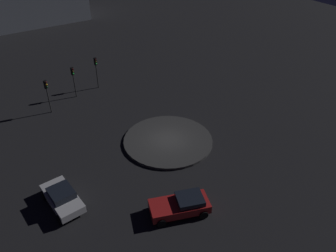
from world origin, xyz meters
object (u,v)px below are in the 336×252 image
object	(u,v)px
traffic_light_east	(73,76)
car_red	(181,205)
traffic_light_northeast	(47,90)
traffic_light_east_near	(96,67)
car_silver	(62,197)

from	to	relation	value
traffic_light_east	car_red	bearing A→B (deg)	-16.97
traffic_light_northeast	traffic_light_east_near	bearing A→B (deg)	77.75
car_red	car_silver	bearing A→B (deg)	-18.90
car_silver	traffic_light_east_near	world-z (taller)	traffic_light_east_near
car_red	traffic_light_northeast	size ratio (longest dim) A/B	1.23
car_red	traffic_light_east	world-z (taller)	traffic_light_east
traffic_light_east	traffic_light_east_near	bearing A→B (deg)	86.13
car_silver	traffic_light_east	bearing A→B (deg)	-28.55
car_silver	traffic_light_east_near	size ratio (longest dim) A/B	1.12
car_red	traffic_light_east_near	distance (m)	22.37
car_silver	traffic_light_east_near	xyz separation A→B (m)	(16.95, -9.37, 2.02)
traffic_light_east_near	traffic_light_northeast	bearing A→B (deg)	-72.62
car_red	traffic_light_east_near	size ratio (longest dim) A/B	1.20
traffic_light_northeast	traffic_light_east_near	world-z (taller)	traffic_light_east_near
car_silver	traffic_light_northeast	bearing A→B (deg)	-18.55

